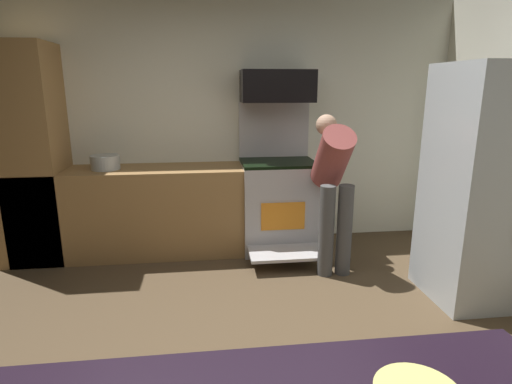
{
  "coord_description": "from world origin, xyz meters",
  "views": [
    {
      "loc": [
        -0.22,
        -2.25,
        1.71
      ],
      "look_at": [
        0.1,
        0.3,
        1.05
      ],
      "focal_mm": 29.25,
      "sensor_mm": 36.0,
      "label": 1
    }
  ],
  "objects_px": {
    "microwave": "(277,86)",
    "refrigerator": "(493,186)",
    "person_cook": "(333,181)",
    "stock_pot": "(105,162)",
    "oven_range": "(277,201)"
  },
  "relations": [
    {
      "from": "microwave",
      "to": "person_cook",
      "type": "distance_m",
      "value": 1.17
    },
    {
      "from": "refrigerator",
      "to": "stock_pot",
      "type": "relative_size",
      "value": 6.65
    },
    {
      "from": "refrigerator",
      "to": "stock_pot",
      "type": "distance_m",
      "value": 3.48
    },
    {
      "from": "oven_range",
      "to": "refrigerator",
      "type": "distance_m",
      "value": 2.01
    },
    {
      "from": "refrigerator",
      "to": "person_cook",
      "type": "relative_size",
      "value": 1.3
    },
    {
      "from": "refrigerator",
      "to": "oven_range",
      "type": "bearing_deg",
      "value": 139.49
    },
    {
      "from": "oven_range",
      "to": "refrigerator",
      "type": "bearing_deg",
      "value": -40.51
    },
    {
      "from": "oven_range",
      "to": "stock_pot",
      "type": "bearing_deg",
      "value": 179.54
    },
    {
      "from": "person_cook",
      "to": "stock_pot",
      "type": "xyz_separation_m",
      "value": [
        -2.15,
        0.61,
        0.11
      ]
    },
    {
      "from": "microwave",
      "to": "person_cook",
      "type": "relative_size",
      "value": 0.51
    },
    {
      "from": "oven_range",
      "to": "person_cook",
      "type": "relative_size",
      "value": 1.07
    },
    {
      "from": "microwave",
      "to": "refrigerator",
      "type": "bearing_deg",
      "value": -42.53
    },
    {
      "from": "person_cook",
      "to": "stock_pot",
      "type": "bearing_deg",
      "value": 164.02
    },
    {
      "from": "microwave",
      "to": "person_cook",
      "type": "height_order",
      "value": "microwave"
    },
    {
      "from": "refrigerator",
      "to": "person_cook",
      "type": "xyz_separation_m",
      "value": [
        -1.09,
        0.68,
        -0.08
      ]
    }
  ]
}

